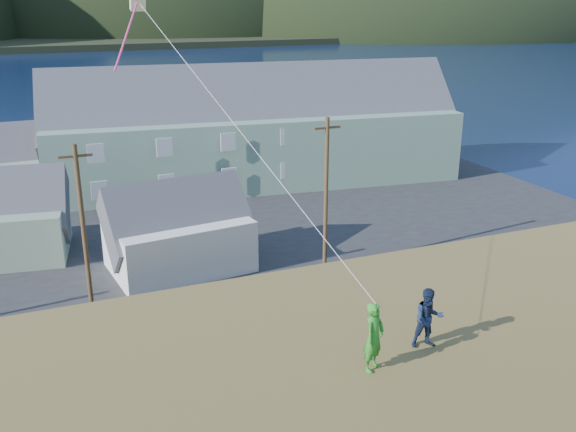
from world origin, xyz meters
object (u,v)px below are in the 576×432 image
Objects in this scene: kite_flyer_green at (374,337)px; shed_palegreen_far at (26,164)px; shed_white at (178,230)px; kite_flyer_navy at (428,318)px; wharf at (12,152)px; lodge at (255,128)px.

shed_palegreen_far is at bearing 68.22° from kite_flyer_green.
kite_flyer_navy is at bearing -93.58° from shed_white.
shed_palegreen_far is at bearing -85.29° from wharf.
kite_flyer_green is (8.68, -58.78, 7.62)m from wharf.
shed_white is 5.08× the size of kite_flyer_green.
lodge is at bearing 90.18° from kite_flyer_navy.
kite_flyer_green is at bearing -81.60° from wharf.
lodge is at bearing -9.01° from shed_palegreen_far.
kite_flyer_navy is (9.18, -42.61, 5.15)m from shed_palegreen_far.
wharf is 0.72× the size of lodge.
kite_flyer_green is 1.85m from kite_flyer_navy.
shed_white is at bearing 106.63° from kite_flyer_navy.
kite_flyer_green is (-0.57, -23.82, 5.52)m from shed_white.
kite_flyer_navy is at bearing -96.79° from lodge.
wharf is at bearing 93.18° from shed_palegreen_far.
wharf is 36.23m from shed_white.
lodge is 20.04m from shed_white.
shed_white is at bearing -75.18° from wharf.
lodge reaches higher than shed_white.
kite_flyer_green is at bearing -81.79° from shed_palegreen_far.
lodge reaches higher than kite_flyer_navy.
lodge is 19.03m from shed_palegreen_far.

